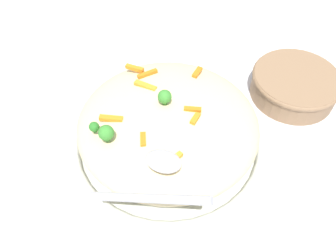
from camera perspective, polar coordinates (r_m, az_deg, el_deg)
ground_plane at (r=0.69m, az=0.00°, el=-3.75°), size 2.40×2.40×0.00m
serving_bowl at (r=0.67m, az=0.00°, el=-2.58°), size 0.37×0.37×0.04m
pasta_mound at (r=0.63m, az=0.00°, el=0.39°), size 0.33×0.33×0.08m
carrot_piece_0 at (r=0.54m, az=0.68°, el=-5.74°), size 0.03×0.04×0.01m
carrot_piece_1 at (r=0.60m, az=4.08°, el=2.73°), size 0.03×0.02×0.01m
carrot_piece_2 at (r=0.56m, az=-4.13°, el=-2.20°), size 0.02×0.03×0.01m
carrot_piece_3 at (r=0.64m, az=-3.74°, el=6.62°), size 0.04×0.02×0.01m
carrot_piece_4 at (r=0.58m, az=4.51°, el=1.21°), size 0.01×0.03×0.01m
carrot_piece_5 at (r=0.68m, az=-5.53°, el=9.47°), size 0.04×0.01×0.01m
carrot_piece_6 at (r=0.59m, az=-9.36°, el=1.22°), size 0.04×0.02×0.01m
carrot_piece_7 at (r=0.67m, az=-3.42°, el=8.60°), size 0.03×0.04×0.01m
carrot_piece_8 at (r=0.67m, az=4.84°, el=8.84°), size 0.01×0.03×0.01m
broccoli_floret_0 at (r=0.58m, az=-12.08°, el=-0.15°), size 0.02×0.02×0.02m
broccoli_floret_1 at (r=0.56m, az=-10.15°, el=-1.15°), size 0.03×0.03×0.03m
broccoli_floret_2 at (r=0.59m, az=-0.55°, el=4.82°), size 0.02×0.02×0.03m
serving_spoon at (r=0.49m, az=-1.79°, el=-7.94°), size 0.17×0.11×0.08m
companion_bowl at (r=0.81m, az=20.19°, el=6.54°), size 0.19×0.19×0.06m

